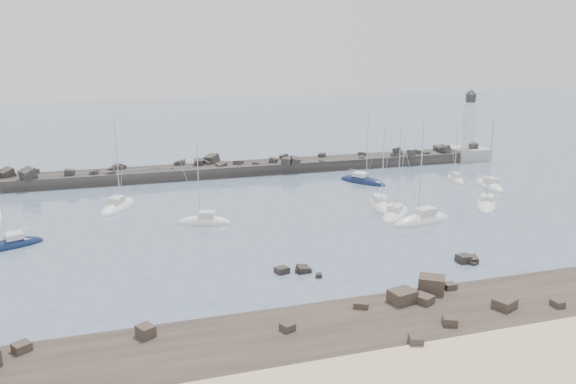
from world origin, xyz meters
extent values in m
plane|color=slate|center=(0.00, 0.00, 0.00)|extent=(400.00, 400.00, 0.00)
cube|color=#2D241F|center=(0.00, -22.00, 0.00)|extent=(140.00, 12.00, 0.70)
cube|color=#2D241F|center=(7.69, -16.86, 0.61)|extent=(1.08, 0.98, 0.51)
cube|color=#2D241F|center=(3.84, -22.86, 0.67)|extent=(1.48, 1.51, 0.63)
cube|color=#2D241F|center=(-8.77, -19.95, 0.63)|extent=(1.26, 1.28, 0.56)
cube|color=#2D241F|center=(-28.08, -17.22, 0.67)|extent=(1.56, 1.55, 0.63)
cube|color=#2D241F|center=(3.89, -18.74, 0.68)|extent=(1.82, 1.96, 0.67)
cube|color=#2D241F|center=(2.21, -18.06, 0.87)|extent=(2.50, 2.14, 1.04)
cube|color=#2D241F|center=(5.75, -16.94, 1.06)|extent=(2.89, 2.76, 1.42)
cube|color=#2D241F|center=(14.38, -22.79, 0.62)|extent=(0.86, 1.05, 0.53)
cube|color=#2D241F|center=(-0.35, -24.86, 0.70)|extent=(1.29, 1.37, 0.70)
cube|color=#2D241F|center=(9.89, -21.70, 0.75)|extent=(2.20, 2.06, 0.80)
cube|color=#2D241F|center=(-1.62, -17.97, 0.60)|extent=(1.57, 1.49, 0.49)
cube|color=#2D241F|center=(-19.37, -17.70, 0.79)|extent=(1.60, 1.69, 0.88)
cube|color=black|center=(-2.50, -10.07, 0.02)|extent=(0.85, 0.93, 0.75)
cube|color=black|center=(-3.62, -8.35, 0.09)|extent=(1.30, 1.29, 1.24)
cube|color=black|center=(-3.96, -8.32, 0.15)|extent=(0.99, 1.03, 0.63)
cube|color=black|center=(-5.63, -7.90, 0.13)|extent=(1.47, 1.62, 0.93)
cube|color=black|center=(-5.47, -7.46, -0.09)|extent=(1.03, 0.95, 0.57)
cube|color=black|center=(-3.06, -8.39, -0.02)|extent=(1.19, 1.31, 0.71)
cube|color=black|center=(14.06, -10.18, 0.14)|extent=(0.97, 1.08, 0.82)
cube|color=black|center=(13.24, -10.82, 0.11)|extent=(1.30, 1.46, 1.37)
cube|color=black|center=(14.14, -11.16, 0.26)|extent=(1.37, 1.44, 1.08)
cube|color=black|center=(13.80, -11.70, -0.01)|extent=(0.91, 0.98, 0.72)
cube|color=black|center=(12.99, -11.09, 0.02)|extent=(1.01, 1.00, 0.86)
cube|color=#282523|center=(-7.50, 38.00, 0.20)|extent=(115.00, 6.00, 3.20)
cube|color=#282523|center=(9.58, 37.16, 1.97)|extent=(1.83, 1.82, 1.47)
cube|color=#282523|center=(-19.61, 40.50, 1.99)|extent=(1.42, 1.35, 1.18)
cube|color=#282523|center=(4.57, 36.48, 1.54)|extent=(1.10, 1.04, 1.03)
cube|color=#282523|center=(-24.10, 36.83, 1.66)|extent=(1.82, 2.02, 1.73)
cube|color=#282523|center=(-21.55, 36.17, 1.52)|extent=(1.87, 1.78, 1.70)
cube|color=#282523|center=(12.03, 37.18, 1.40)|extent=(1.66, 1.61, 0.87)
cube|color=#282523|center=(-5.22, 39.33, 1.69)|extent=(2.62, 2.32, 1.93)
cube|color=#282523|center=(-4.26, 40.33, 2.32)|extent=(3.20, 2.98, 2.36)
cube|color=#282523|center=(15.00, 35.63, 1.58)|extent=(1.53, 1.40, 0.98)
cube|color=#282523|center=(-14.50, 37.94, 1.52)|extent=(1.98, 2.07, 1.40)
cube|color=#282523|center=(29.96, 36.25, 1.75)|extent=(1.85, 2.08, 1.62)
cube|color=#282523|center=(41.41, 37.69, 2.03)|extent=(2.27, 2.45, 1.73)
cube|color=#282523|center=(-0.04, 37.62, 1.78)|extent=(2.01, 2.15, 1.56)
cube|color=#282523|center=(47.53, 36.99, 2.46)|extent=(2.03, 1.91, 2.28)
cube|color=#282523|center=(6.27, 37.34, 2.03)|extent=(2.03, 2.03, 1.54)
cube|color=#282523|center=(-20.01, 39.11, 1.91)|extent=(1.61, 1.56, 1.12)
cube|color=#282523|center=(16.50, 39.70, 2.01)|extent=(1.66, 1.56, 1.23)
cube|color=#282523|center=(24.21, 38.47, 1.76)|extent=(1.68, 1.60, 1.71)
cube|color=#282523|center=(-34.16, 36.88, 2.15)|extent=(2.09, 2.17, 2.12)
cube|color=#282523|center=(-9.96, 40.10, 1.86)|extent=(2.40, 2.19, 1.67)
cube|color=#282523|center=(-21.17, 39.53, 1.75)|extent=(2.16, 1.97, 1.58)
cube|color=#282523|center=(24.74, 39.84, 1.71)|extent=(1.59, 1.64, 1.15)
cube|color=#282523|center=(-11.40, 37.62, 1.46)|extent=(1.28, 1.25, 1.02)
cube|color=#282523|center=(-33.90, 39.59, 2.10)|extent=(2.40, 2.43, 1.31)
cube|color=#282523|center=(32.97, 38.26, 1.50)|extent=(1.15, 1.09, 0.88)
cube|color=#282523|center=(-33.99, 35.91, 2.56)|extent=(2.94, 3.09, 2.41)
cube|color=#282523|center=(31.27, 37.75, 2.32)|extent=(1.66, 1.75, 2.03)
cube|color=#282523|center=(23.24, 36.58, 1.70)|extent=(1.54, 1.53, 0.88)
cube|color=#282523|center=(10.20, 38.62, 1.75)|extent=(1.29, 1.54, 1.24)
cube|color=#282523|center=(2.91, 36.74, 1.77)|extent=(1.60, 1.70, 0.99)
cube|color=#282523|center=(-37.40, 38.80, 2.09)|extent=(3.02, 3.06, 2.54)
cube|color=#282523|center=(41.05, 36.82, 2.31)|extent=(2.35, 2.57, 2.13)
cube|color=#282523|center=(-27.94, 36.87, 2.15)|extent=(1.71, 1.40, 1.41)
cube|color=#282523|center=(36.50, 39.87, 1.51)|extent=(1.64, 1.58, 0.98)
cube|color=#282523|center=(37.29, 37.37, 1.74)|extent=(1.68, 1.99, 1.44)
cube|color=#282523|center=(9.17, 40.10, 1.93)|extent=(1.81, 1.73, 1.70)
cube|color=#282523|center=(35.24, 37.17, 2.05)|extent=(1.65, 1.51, 1.33)
cube|color=#282523|center=(-37.99, 39.02, 2.26)|extent=(1.84, 1.54, 1.64)
cube|color=#282523|center=(-6.88, 38.79, 2.23)|extent=(1.76, 1.65, 1.66)
cube|color=#282523|center=(9.77, 35.65, 2.08)|extent=(1.93, 2.07, 2.27)
cube|color=#282523|center=(32.92, 35.41, 2.14)|extent=(1.53, 1.78, 1.96)
cube|color=#282523|center=(-3.13, 37.28, 1.74)|extent=(2.22, 2.12, 1.70)
cube|color=#282523|center=(-20.63, 39.86, 2.10)|extent=(1.43, 1.41, 1.28)
cube|color=#282523|center=(-5.48, 38.81, 1.65)|extent=(1.57, 1.69, 1.04)
cube|color=#282523|center=(41.15, 39.19, 2.17)|extent=(1.98, 2.09, 1.49)
cube|color=#282523|center=(42.82, 39.81, 2.20)|extent=(2.29, 2.17, 1.52)
cube|color=#282523|center=(8.29, 35.72, 2.09)|extent=(2.27, 2.22, 1.46)
cube|color=#9F9F9A|center=(47.00, 38.00, 0.80)|extent=(7.00, 7.00, 3.00)
cylinder|color=white|center=(47.00, 38.00, 6.80)|extent=(2.50, 2.50, 9.00)
cylinder|color=white|center=(47.00, 38.00, 11.23)|extent=(3.20, 3.20, 0.25)
cylinder|color=#2F3338|center=(47.00, 38.00, 12.10)|extent=(2.00, 2.00, 1.60)
cone|color=#2F3338|center=(47.00, 38.00, 13.40)|extent=(2.20, 2.20, 1.00)
ellipsoid|color=#0F1B3F|center=(-32.48, 8.22, 0.05)|extent=(7.07, 4.62, 1.89)
cube|color=silver|center=(-32.17, 8.35, 1.18)|extent=(2.29, 2.01, 0.65)
cylinder|color=silver|center=(-32.98, 8.01, 5.44)|extent=(0.11, 0.11, 9.17)
cylinder|color=silver|center=(-31.74, 8.54, 1.78)|extent=(2.53, 1.16, 0.09)
ellipsoid|color=white|center=(-20.83, 20.96, 0.05)|extent=(6.40, 8.78, 2.27)
cube|color=silver|center=(-21.04, 20.58, 1.39)|extent=(2.65, 2.92, 0.75)
cylinder|color=silver|center=(-20.51, 21.56, 6.79)|extent=(0.13, 0.13, 11.54)
cylinder|color=silver|center=(-21.32, 20.06, 2.09)|extent=(1.72, 3.06, 0.11)
ellipsoid|color=white|center=(-10.45, 10.49, 0.05)|extent=(7.19, 4.09, 1.97)
cube|color=silver|center=(-10.12, 10.38, 1.23)|extent=(2.25, 1.90, 0.69)
cylinder|color=silver|center=(-10.97, 10.65, 5.52)|extent=(0.12, 0.12, 9.27)
cylinder|color=silver|center=(-9.66, 10.24, 1.87)|extent=(2.65, 0.92, 0.10)
ellipsoid|color=white|center=(14.20, 10.47, 0.05)|extent=(3.79, 8.13, 2.17)
cube|color=silver|center=(14.27, 10.86, 1.35)|extent=(1.94, 2.44, 0.75)
cylinder|color=silver|center=(14.09, 9.86, 6.25)|extent=(0.13, 0.13, 10.56)
cylinder|color=silver|center=(14.37, 11.40, 2.04)|extent=(0.66, 3.10, 0.11)
ellipsoid|color=white|center=(14.43, 6.31, 0.05)|extent=(7.59, 7.75, 2.07)
cube|color=silver|center=(14.14, 6.01, 1.26)|extent=(2.81, 2.83, 0.65)
cylinder|color=silver|center=(14.88, 6.79, 6.52)|extent=(0.11, 0.11, 11.18)
cylinder|color=silver|center=(13.74, 5.60, 1.86)|extent=(2.36, 2.45, 0.09)
ellipsoid|color=#0F1B3F|center=(18.30, 25.19, 0.05)|extent=(6.80, 8.71, 2.13)
cube|color=silver|center=(18.08, 25.55, 1.29)|extent=(2.74, 2.96, 0.66)
cylinder|color=silver|center=(18.67, 24.60, 6.76)|extent=(0.11, 0.11, 11.61)
cylinder|color=silver|center=(17.76, 26.07, 1.90)|extent=(1.90, 2.97, 0.09)
ellipsoid|color=white|center=(16.32, 2.71, 0.05)|extent=(9.10, 4.42, 2.36)
cube|color=silver|center=(16.75, 2.80, 1.45)|extent=(2.75, 2.22, 0.79)
cylinder|color=silver|center=(15.64, 2.57, 6.95)|extent=(0.14, 0.14, 11.79)
cylinder|color=silver|center=(17.35, 2.92, 2.18)|extent=(3.44, 0.82, 0.11)
ellipsoid|color=white|center=(36.49, 16.32, 0.05)|extent=(4.18, 8.72, 2.15)
cube|color=silver|center=(36.41, 15.91, 1.31)|extent=(2.11, 2.63, 0.69)
cylinder|color=silver|center=(36.62, 16.98, 6.62)|extent=(0.12, 0.12, 11.31)
cylinder|color=silver|center=(36.29, 15.34, 1.95)|extent=(0.75, 3.30, 0.10)
ellipsoid|color=white|center=(28.80, 6.60, 0.05)|extent=(7.10, 8.33, 2.06)
cube|color=silver|center=(29.05, 6.94, 1.24)|extent=(2.77, 2.91, 0.63)
cylinder|color=silver|center=(28.40, 6.06, 6.61)|extent=(0.11, 0.11, 11.37)
cylinder|color=silver|center=(29.40, 7.41, 1.83)|extent=(2.07, 2.76, 0.09)
ellipsoid|color=white|center=(33.57, 21.49, 0.05)|extent=(3.07, 6.35, 1.83)
cube|color=silver|center=(33.51, 21.19, 1.16)|extent=(1.54, 1.92, 0.66)
cylinder|color=silver|center=(33.67, 21.97, 4.94)|extent=(0.11, 0.11, 8.23)
cylinder|color=silver|center=(33.42, 20.78, 1.77)|extent=(0.58, 2.41, 0.09)
camera|label=1|loc=(-20.48, -57.81, 21.59)|focal=35.00mm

